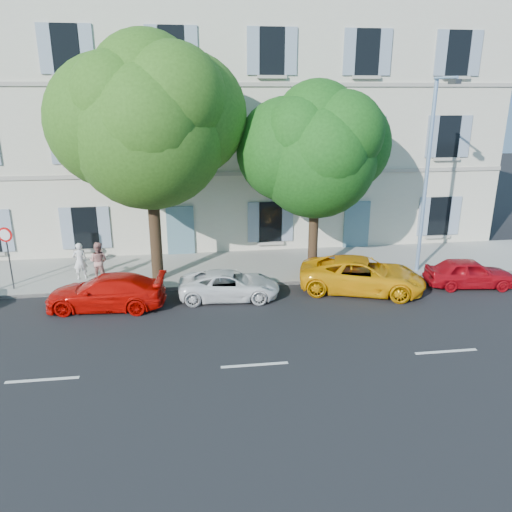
{
  "coord_description": "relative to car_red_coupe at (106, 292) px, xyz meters",
  "views": [
    {
      "loc": [
        -1.7,
        -16.86,
        7.65
      ],
      "look_at": [
        0.85,
        2.0,
        1.4
      ],
      "focal_mm": 35.0,
      "sensor_mm": 36.0,
      "label": 1
    }
  ],
  "objects": [
    {
      "name": "car_white_coupe",
      "position": [
        4.6,
        0.32,
        -0.09
      ],
      "size": [
        4.02,
        2.07,
        1.08
      ],
      "primitive_type": "imported",
      "rotation": [
        0.0,
        0.0,
        1.5
      ],
      "color": "white",
      "rests_on": "ground"
    },
    {
      "name": "ground",
      "position": [
        4.91,
        -0.84,
        -0.63
      ],
      "size": [
        90.0,
        90.0,
        0.0
      ],
      "primitive_type": "plane",
      "color": "black"
    },
    {
      "name": "kerb",
      "position": [
        4.91,
        1.44,
        -0.55
      ],
      "size": [
        36.0,
        0.16,
        0.16
      ],
      "primitive_type": "cube",
      "color": "#9E998E",
      "rests_on": "ground"
    },
    {
      "name": "building",
      "position": [
        4.91,
        9.36,
        5.37
      ],
      "size": [
        28.0,
        7.0,
        12.0
      ],
      "primitive_type": "cube",
      "color": "beige",
      "rests_on": "ground"
    },
    {
      "name": "sidewalk",
      "position": [
        4.91,
        3.61,
        -0.56
      ],
      "size": [
        36.0,
        4.5,
        0.15
      ],
      "primitive_type": "cube",
      "color": "#A09E96",
      "rests_on": "ground"
    },
    {
      "name": "tree_right",
      "position": [
        8.43,
        2.47,
        4.49
      ],
      "size": [
        5.03,
        5.03,
        7.76
      ],
      "color": "#3A2819",
      "rests_on": "sidewalk"
    },
    {
      "name": "pedestrian_b",
      "position": [
        -0.66,
        2.66,
        0.34
      ],
      "size": [
        0.94,
        0.83,
        1.64
      ],
      "primitive_type": "imported",
      "rotation": [
        0.0,
        0.0,
        2.85
      ],
      "color": "tan",
      "rests_on": "sidewalk"
    },
    {
      "name": "car_red_coupe",
      "position": [
        0.0,
        0.0,
        0.0
      ],
      "size": [
        4.51,
        2.2,
        1.26
      ],
      "primitive_type": "imported",
      "rotation": [
        0.0,
        0.0,
        4.61
      ],
      "color": "#C30A05",
      "rests_on": "ground"
    },
    {
      "name": "car_red_hatchback",
      "position": [
        14.49,
        0.2,
        -0.03
      ],
      "size": [
        3.66,
        1.82,
        1.2
      ],
      "primitive_type": "imported",
      "rotation": [
        0.0,
        0.0,
        1.45
      ],
      "color": "#A50A13",
      "rests_on": "ground"
    },
    {
      "name": "car_yellow_supercar",
      "position": [
        9.95,
        0.32,
        0.06
      ],
      "size": [
        5.42,
        3.72,
        1.38
      ],
      "primitive_type": "imported",
      "rotation": [
        0.0,
        0.0,
        1.25
      ],
      "color": "#F2A10A",
      "rests_on": "ground"
    },
    {
      "name": "pedestrian_a",
      "position": [
        -1.45,
        2.88,
        0.31
      ],
      "size": [
        0.67,
        0.55,
        1.58
      ],
      "primitive_type": "imported",
      "rotation": [
        0.0,
        0.0,
        3.49
      ],
      "color": "silver",
      "rests_on": "sidewalk"
    },
    {
      "name": "street_lamp",
      "position": [
        13.07,
        1.82,
        4.1
      ],
      "size": [
        0.31,
        1.73,
        8.09
      ],
      "color": "#7293BF",
      "rests_on": "sidewalk"
    },
    {
      "name": "tree_left",
      "position": [
        1.76,
        2.42,
        5.62
      ],
      "size": [
        6.12,
        6.12,
        9.48
      ],
      "color": "#3A2819",
      "rests_on": "sidewalk"
    },
    {
      "name": "road_sign",
      "position": [
        -3.94,
        2.05,
        1.36
      ],
      "size": [
        0.58,
        0.18,
        2.56
      ],
      "color": "#383A3D",
      "rests_on": "sidewalk"
    }
  ]
}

